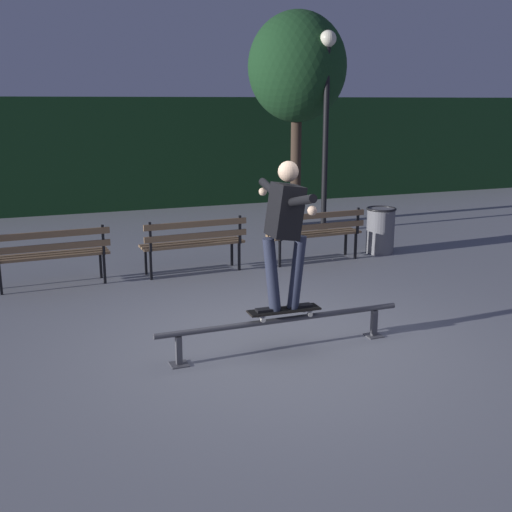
{
  "coord_description": "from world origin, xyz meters",
  "views": [
    {
      "loc": [
        -2.54,
        -5.95,
        2.59
      ],
      "look_at": [
        0.01,
        0.67,
        0.85
      ],
      "focal_mm": 44.43,
      "sensor_mm": 36.0,
      "label": 1
    }
  ],
  "objects_px": {
    "skateboarder": "(285,223)",
    "park_bench_leftmost": "(52,251)",
    "grind_rail": "(282,325)",
    "lamp_post_right": "(326,107)",
    "skateboard": "(284,311)",
    "park_bench_right_center": "(317,230)",
    "park_bench_left_center": "(194,240)",
    "trash_can": "(380,230)",
    "tree_far_right": "(297,68)"
  },
  "relations": [
    {
      "from": "park_bench_right_center",
      "to": "tree_far_right",
      "type": "distance_m",
      "value": 4.23
    },
    {
      "from": "grind_rail",
      "to": "tree_far_right",
      "type": "height_order",
      "value": "tree_far_right"
    },
    {
      "from": "grind_rail",
      "to": "trash_can",
      "type": "xyz_separation_m",
      "value": [
        3.36,
        3.48,
        0.13
      ]
    },
    {
      "from": "lamp_post_right",
      "to": "tree_far_right",
      "type": "bearing_deg",
      "value": 103.66
    },
    {
      "from": "grind_rail",
      "to": "skateboard",
      "type": "relative_size",
      "value": 3.51
    },
    {
      "from": "skateboard",
      "to": "park_bench_right_center",
      "type": "height_order",
      "value": "park_bench_right_center"
    },
    {
      "from": "skateboarder",
      "to": "park_bench_left_center",
      "type": "relative_size",
      "value": 0.97
    },
    {
      "from": "skateboarder",
      "to": "park_bench_left_center",
      "type": "distance_m",
      "value": 3.41
    },
    {
      "from": "park_bench_left_center",
      "to": "trash_can",
      "type": "height_order",
      "value": "park_bench_left_center"
    },
    {
      "from": "park_bench_left_center",
      "to": "lamp_post_right",
      "type": "relative_size",
      "value": 0.41
    },
    {
      "from": "park_bench_leftmost",
      "to": "tree_far_right",
      "type": "height_order",
      "value": "tree_far_right"
    },
    {
      "from": "grind_rail",
      "to": "lamp_post_right",
      "type": "xyz_separation_m",
      "value": [
        3.28,
        5.5,
        2.2
      ]
    },
    {
      "from": "skateboard",
      "to": "tree_far_right",
      "type": "height_order",
      "value": "tree_far_right"
    },
    {
      "from": "skateboard",
      "to": "park_bench_right_center",
      "type": "distance_m",
      "value": 3.88
    },
    {
      "from": "park_bench_right_center",
      "to": "grind_rail",
      "type": "bearing_deg",
      "value": -121.66
    },
    {
      "from": "park_bench_left_center",
      "to": "trash_can",
      "type": "distance_m",
      "value": 3.41
    },
    {
      "from": "lamp_post_right",
      "to": "grind_rail",
      "type": "bearing_deg",
      "value": -120.84
    },
    {
      "from": "skateboard",
      "to": "tree_far_right",
      "type": "distance_m",
      "value": 7.62
    },
    {
      "from": "skateboarder",
      "to": "lamp_post_right",
      "type": "relative_size",
      "value": 0.4
    },
    {
      "from": "park_bench_right_center",
      "to": "trash_can",
      "type": "xyz_separation_m",
      "value": [
        1.32,
        0.18,
        -0.12
      ]
    },
    {
      "from": "park_bench_right_center",
      "to": "skateboarder",
      "type": "bearing_deg",
      "value": -121.39
    },
    {
      "from": "lamp_post_right",
      "to": "park_bench_left_center",
      "type": "bearing_deg",
      "value": -146.59
    },
    {
      "from": "grind_rail",
      "to": "skateboarder",
      "type": "distance_m",
      "value": 1.09
    },
    {
      "from": "grind_rail",
      "to": "trash_can",
      "type": "distance_m",
      "value": 4.84
    },
    {
      "from": "grind_rail",
      "to": "trash_can",
      "type": "relative_size",
      "value": 3.44
    },
    {
      "from": "skateboarder",
      "to": "park_bench_leftmost",
      "type": "distance_m",
      "value": 4.02
    },
    {
      "from": "trash_can",
      "to": "tree_far_right",
      "type": "bearing_deg",
      "value": 95.92
    },
    {
      "from": "park_bench_right_center",
      "to": "tree_far_right",
      "type": "height_order",
      "value": "tree_far_right"
    },
    {
      "from": "park_bench_left_center",
      "to": "grind_rail",
      "type": "bearing_deg",
      "value": -89.35
    },
    {
      "from": "grind_rail",
      "to": "lamp_post_right",
      "type": "height_order",
      "value": "lamp_post_right"
    },
    {
      "from": "lamp_post_right",
      "to": "trash_can",
      "type": "distance_m",
      "value": 2.89
    },
    {
      "from": "skateboard",
      "to": "park_bench_left_center",
      "type": "xyz_separation_m",
      "value": [
        -0.06,
        3.31,
        0.1
      ]
    },
    {
      "from": "skateboarder",
      "to": "trash_can",
      "type": "xyz_separation_m",
      "value": [
        3.34,
        3.48,
        -0.96
      ]
    },
    {
      "from": "skateboard",
      "to": "park_bench_right_center",
      "type": "bearing_deg",
      "value": 58.57
    },
    {
      "from": "skateboarder",
      "to": "park_bench_right_center",
      "type": "bearing_deg",
      "value": 58.61
    },
    {
      "from": "park_bench_left_center",
      "to": "lamp_post_right",
      "type": "xyz_separation_m",
      "value": [
        3.32,
        2.19,
        1.94
      ]
    },
    {
      "from": "skateboard",
      "to": "tree_far_right",
      "type": "xyz_separation_m",
      "value": [
        3.04,
        6.4,
        2.8
      ]
    },
    {
      "from": "grind_rail",
      "to": "skateboard",
      "type": "height_order",
      "value": "skateboard"
    },
    {
      "from": "tree_far_right",
      "to": "trash_can",
      "type": "distance_m",
      "value": 4.07
    },
    {
      "from": "skateboarder",
      "to": "park_bench_leftmost",
      "type": "relative_size",
      "value": 0.97
    },
    {
      "from": "park_bench_right_center",
      "to": "park_bench_left_center",
      "type": "bearing_deg",
      "value": 180.0
    },
    {
      "from": "grind_rail",
      "to": "skateboarder",
      "type": "xyz_separation_m",
      "value": [
        0.02,
        -0.0,
        1.09
      ]
    },
    {
      "from": "park_bench_leftmost",
      "to": "park_bench_right_center",
      "type": "bearing_deg",
      "value": 0.0
    },
    {
      "from": "skateboard",
      "to": "tree_far_right",
      "type": "bearing_deg",
      "value": 64.58
    },
    {
      "from": "grind_rail",
      "to": "park_bench_left_center",
      "type": "xyz_separation_m",
      "value": [
        -0.04,
        3.31,
        0.25
      ]
    },
    {
      "from": "skateboarder",
      "to": "lamp_post_right",
      "type": "bearing_deg",
      "value": 59.33
    },
    {
      "from": "skateboarder",
      "to": "park_bench_left_center",
      "type": "xyz_separation_m",
      "value": [
        -0.06,
        3.31,
        -0.84
      ]
    },
    {
      "from": "trash_can",
      "to": "park_bench_right_center",
      "type": "bearing_deg",
      "value": -172.35
    },
    {
      "from": "park_bench_left_center",
      "to": "tree_far_right",
      "type": "xyz_separation_m",
      "value": [
        3.1,
        3.09,
        2.7
      ]
    },
    {
      "from": "skateboard",
      "to": "trash_can",
      "type": "xyz_separation_m",
      "value": [
        3.34,
        3.48,
        -0.03
      ]
    }
  ]
}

